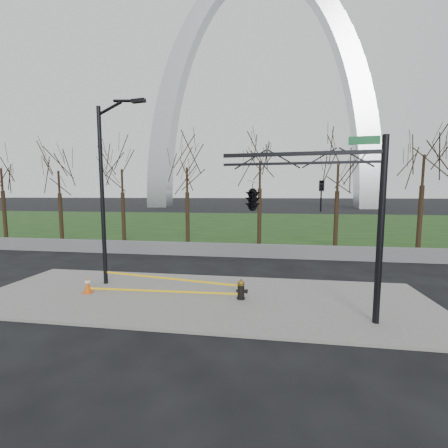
# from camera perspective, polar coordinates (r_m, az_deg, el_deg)

# --- Properties ---
(ground) EXTENTS (500.00, 500.00, 0.00)m
(ground) POSITION_cam_1_polar(r_m,az_deg,el_deg) (12.26, -4.58, -14.25)
(ground) COLOR black
(ground) RESTS_ON ground
(sidewalk) EXTENTS (18.00, 6.00, 0.10)m
(sidewalk) POSITION_cam_1_polar(r_m,az_deg,el_deg) (12.24, -4.58, -14.04)
(sidewalk) COLOR slate
(sidewalk) RESTS_ON ground
(grass_strip) EXTENTS (120.00, 40.00, 0.06)m
(grass_strip) POSITION_cam_1_polar(r_m,az_deg,el_deg) (41.49, 4.78, 0.16)
(grass_strip) COLOR #193613
(grass_strip) RESTS_ON ground
(guardrail) EXTENTS (60.00, 0.30, 0.90)m
(guardrail) POSITION_cam_1_polar(r_m,az_deg,el_deg) (19.74, 0.66, -5.06)
(guardrail) COLOR #59595B
(guardrail) RESTS_ON ground
(gateway_arch) EXTENTS (66.00, 6.00, 65.00)m
(gateway_arch) POSITION_cam_1_polar(r_m,az_deg,el_deg) (90.75, 6.99, 24.10)
(gateway_arch) COLOR #BABCC1
(gateway_arch) RESTS_ON ground
(tree_row) EXTENTS (50.00, 4.00, 7.67)m
(tree_row) POSITION_cam_1_polar(r_m,az_deg,el_deg) (23.21, 6.93, 4.96)
(tree_row) COLOR black
(tree_row) RESTS_ON ground
(fire_hydrant) EXTENTS (0.51, 0.33, 0.81)m
(fire_hydrant) POSITION_cam_1_polar(r_m,az_deg,el_deg) (11.79, 3.38, -12.64)
(fire_hydrant) COLOR black
(fire_hydrant) RESTS_ON sidewalk
(traffic_cone) EXTENTS (0.38, 0.38, 0.67)m
(traffic_cone) POSITION_cam_1_polar(r_m,az_deg,el_deg) (13.71, -24.98, -10.69)
(traffic_cone) COLOR #E14F0B
(traffic_cone) RESTS_ON sidewalk
(street_light) EXTENTS (2.38, 0.54, 8.21)m
(street_light) POSITION_cam_1_polar(r_m,az_deg,el_deg) (14.12, -21.97, 7.41)
(street_light) COLOR black
(street_light) RESTS_ON ground
(traffic_signal_mast) EXTENTS (5.09, 2.51, 6.00)m
(traffic_signal_mast) POSITION_cam_1_polar(r_m,az_deg,el_deg) (9.88, 10.02, 5.37)
(traffic_signal_mast) COLOR black
(traffic_signal_mast) RESTS_ON ground
(caution_tape) EXTENTS (6.39, 1.32, 0.42)m
(caution_tape) POSITION_cam_1_polar(r_m,az_deg,el_deg) (12.67, -11.39, -11.47)
(caution_tape) COLOR yellow
(caution_tape) RESTS_ON ground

